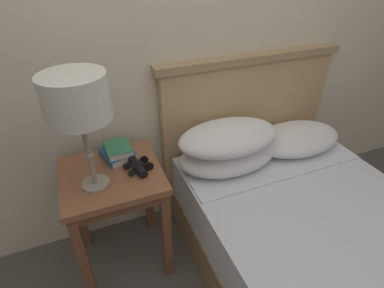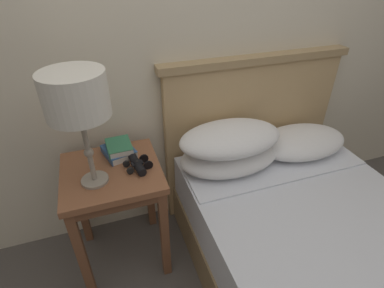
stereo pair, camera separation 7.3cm
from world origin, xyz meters
TOP-DOWN VIEW (x-y plane):
  - wall_back at (0.00, 1.06)m, footprint 8.00×0.06m
  - nightstand at (-0.50, 0.73)m, footprint 0.50×0.47m
  - bed at (0.43, 0.17)m, footprint 1.23×1.89m
  - table_lamp at (-0.58, 0.67)m, footprint 0.27×0.27m
  - book_on_nightstand at (-0.44, 0.86)m, footprint 0.19×0.21m
  - book_stacked_on_top at (-0.43, 0.86)m, footprint 0.13×0.17m
  - binoculars_pair at (-0.36, 0.71)m, footprint 0.15×0.16m

SIDE VIEW (x-z plane):
  - bed at x=0.43m, z-range -0.24..0.86m
  - nightstand at x=-0.50m, z-range 0.23..0.90m
  - book_on_nightstand at x=-0.44m, z-range 0.67..0.71m
  - binoculars_pair at x=-0.36m, z-range 0.67..0.72m
  - book_stacked_on_top at x=-0.43m, z-range 0.71..0.74m
  - table_lamp at x=-0.58m, z-range 0.84..1.39m
  - wall_back at x=0.00m, z-range 0.00..2.60m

